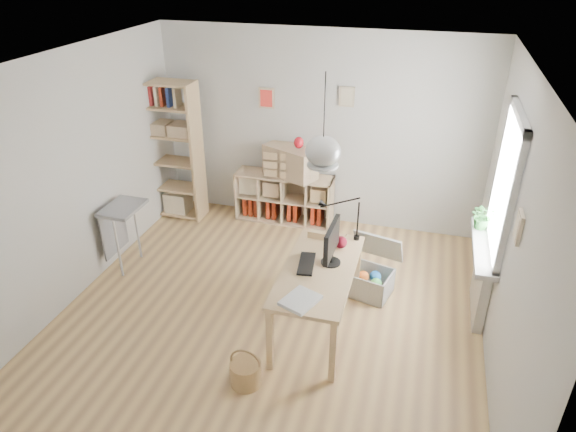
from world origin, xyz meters
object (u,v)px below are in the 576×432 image
(tall_bookshelf, at_px, (172,146))
(chair, at_px, (321,267))
(desk, at_px, (319,276))
(drawer_chest, at_px, (290,162))
(storage_chest, at_px, (368,275))
(monitor, at_px, (332,242))
(cube_shelf, at_px, (284,200))

(tall_bookshelf, height_order, chair, tall_bookshelf)
(desk, relative_size, drawer_chest, 2.00)
(storage_chest, bearing_deg, tall_bookshelf, 173.23)
(tall_bookshelf, bearing_deg, monitor, -34.15)
(desk, bearing_deg, chair, 98.25)
(monitor, bearing_deg, chair, 119.10)
(chair, bearing_deg, storage_chest, 42.12)
(monitor, xyz_separation_m, drawer_chest, (-1.00, 2.06, -0.06))
(desk, relative_size, storage_chest, 1.91)
(chair, distance_m, monitor, 0.62)
(cube_shelf, height_order, tall_bookshelf, tall_bookshelf)
(cube_shelf, xyz_separation_m, drawer_chest, (0.11, -0.04, 0.64))
(storage_chest, bearing_deg, chair, -127.45)
(storage_chest, distance_m, monitor, 1.10)
(cube_shelf, relative_size, storage_chest, 1.78)
(desk, bearing_deg, storage_chest, 63.09)
(monitor, bearing_deg, storage_chest, 66.65)
(storage_chest, height_order, drawer_chest, drawer_chest)
(chair, xyz_separation_m, storage_chest, (0.48, 0.38, -0.27))
(desk, xyz_separation_m, drawer_chest, (-0.91, 2.19, 0.28))
(tall_bookshelf, height_order, drawer_chest, tall_bookshelf)
(tall_bookshelf, distance_m, monitor, 3.24)
(cube_shelf, relative_size, tall_bookshelf, 0.70)
(desk, distance_m, tall_bookshelf, 3.27)
(cube_shelf, height_order, monitor, monitor)
(cube_shelf, relative_size, drawer_chest, 1.87)
(desk, xyz_separation_m, storage_chest, (0.42, 0.82, -0.45))
(cube_shelf, distance_m, monitor, 2.48)
(monitor, relative_size, drawer_chest, 0.67)
(desk, bearing_deg, drawer_chest, 112.53)
(tall_bookshelf, xyz_separation_m, chair, (2.52, -1.51, -0.61))
(monitor, height_order, drawer_chest, monitor)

